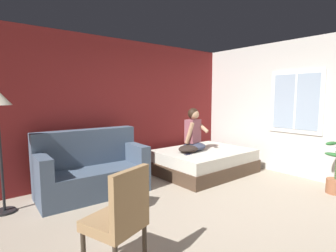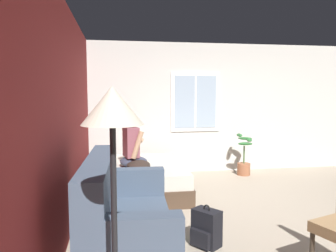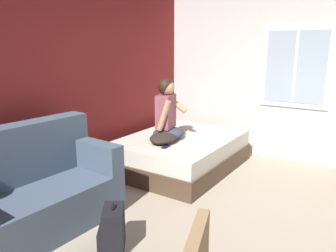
% 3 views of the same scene
% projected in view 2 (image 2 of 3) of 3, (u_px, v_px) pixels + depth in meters
% --- Properties ---
extents(ground_plane, '(40.00, 40.00, 0.00)m').
position_uv_depth(ground_plane, '(270.00, 216.00, 4.45)').
color(ground_plane, tan).
extents(wall_back_accent, '(10.28, 0.16, 2.70)m').
position_uv_depth(wall_back_accent, '(63.00, 119.00, 3.90)').
color(wall_back_accent, maroon).
rests_on(wall_back_accent, ground).
extents(wall_side_with_window, '(0.19, 6.59, 2.70)m').
position_uv_depth(wall_side_with_window, '(212.00, 108.00, 6.99)').
color(wall_side_with_window, silver).
rests_on(wall_side_with_window, ground).
extents(bed, '(1.92, 1.47, 0.48)m').
position_uv_depth(bed, '(140.00, 178.00, 5.53)').
color(bed, '#4C3828').
rests_on(bed, ground).
extents(couch, '(1.74, 0.90, 1.04)m').
position_uv_depth(couch, '(123.00, 223.00, 3.19)').
color(couch, '#47566B').
rests_on(couch, ground).
extents(person_seated, '(0.60, 0.54, 0.88)m').
position_uv_depth(person_seated, '(132.00, 145.00, 5.27)').
color(person_seated, '#383D51').
rests_on(person_seated, bed).
extents(backpack, '(0.35, 0.35, 0.46)m').
position_uv_depth(backpack, '(206.00, 229.00, 3.56)').
color(backpack, black).
rests_on(backpack, ground).
extents(throw_pillow, '(0.53, 0.43, 0.14)m').
position_uv_depth(throw_pillow, '(139.00, 165.00, 5.10)').
color(throw_pillow, '#2D231E').
rests_on(throw_pillow, bed).
extents(cell_phone, '(0.14, 0.07, 0.01)m').
position_uv_depth(cell_phone, '(149.00, 171.00, 4.97)').
color(cell_phone, black).
rests_on(cell_phone, bed).
extents(floor_lamp, '(0.36, 0.36, 1.70)m').
position_uv_depth(floor_lamp, '(113.00, 134.00, 1.87)').
color(floor_lamp, black).
rests_on(floor_lamp, ground).
extents(potted_plant, '(0.39, 0.37, 0.85)m').
position_uv_depth(potted_plant, '(244.00, 160.00, 6.66)').
color(potted_plant, '#995B3D').
rests_on(potted_plant, ground).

